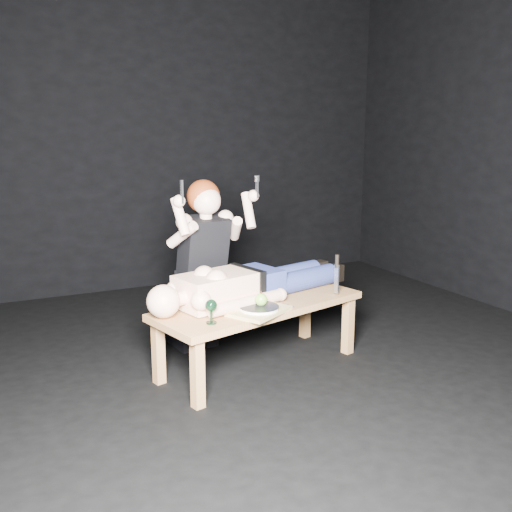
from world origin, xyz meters
The scene contains 13 objects.
ground centered at (0.00, 0.00, 0.00)m, with size 5.00×5.00×0.00m, color black.
back_wall centered at (0.00, 2.50, 1.50)m, with size 5.00×5.00×0.00m, color black.
table centered at (-0.01, 0.17, 0.23)m, with size 1.42×0.53×0.45m, color #A67947.
lying_man centered at (0.00, 0.29, 0.58)m, with size 1.39×0.42×0.26m, color beige, non-canonical shape.
kneeling_woman centered at (-0.25, 0.64, 0.63)m, with size 0.67×0.75×1.26m, color black, non-canonical shape.
serving_tray centered at (-0.11, -0.03, 0.46)m, with size 0.36×0.26×0.02m, color tan.
plate centered at (-0.11, -0.03, 0.48)m, with size 0.24×0.24×0.02m, color white.
apple centered at (-0.09, -0.02, 0.53)m, with size 0.08×0.08×0.08m, color #5DAC27.
goblet centered at (-0.45, -0.09, 0.52)m, with size 0.07×0.07×0.15m, color black, non-canonical shape.
fork_flat centered at (-0.25, -0.07, 0.45)m, with size 0.01×0.15×0.01m, color #B2B2B7.
knife_flat centered at (0.11, 0.03, 0.45)m, with size 0.01×0.15×0.01m, color #B2B2B7.
spoon_flat centered at (-0.01, 0.09, 0.45)m, with size 0.01×0.15×0.01m, color #B2B2B7.
carving_knife centered at (0.54, 0.10, 0.59)m, with size 0.04×0.04×0.28m, color #B2B2B7, non-canonical shape.
Camera 1 is at (-1.60, -3.06, 1.54)m, focal length 40.26 mm.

